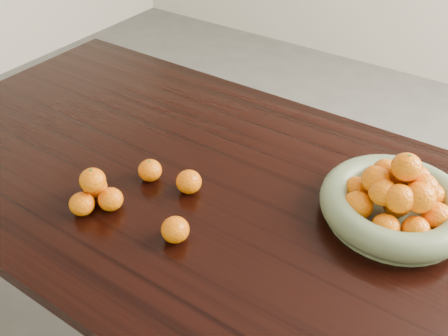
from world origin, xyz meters
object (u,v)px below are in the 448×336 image
Objects in this scene: orange_pyramid at (95,192)px; loose_orange_0 at (150,170)px; fruit_bowl at (396,201)px; dining_table at (228,214)px.

orange_pyramid reaches higher than loose_orange_0.
fruit_bowl reaches higher than orange_pyramid.
fruit_bowl reaches higher than loose_orange_0.
loose_orange_0 is at bearing 75.43° from orange_pyramid.
dining_table is 0.43m from fruit_bowl.
fruit_bowl is at bearing 20.60° from loose_orange_0.
loose_orange_0 is at bearing -156.59° from dining_table.
orange_pyramid is 0.16m from loose_orange_0.
orange_pyramid is at bearing -104.57° from loose_orange_0.
orange_pyramid is at bearing -134.21° from dining_table.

